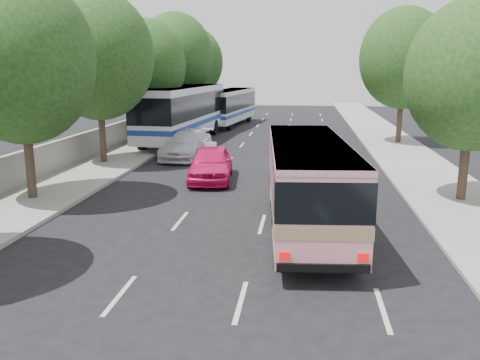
% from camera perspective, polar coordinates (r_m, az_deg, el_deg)
% --- Properties ---
extents(ground, '(120.00, 120.00, 0.00)m').
position_cam_1_polar(ground, '(14.00, -3.02, -9.71)').
color(ground, black).
rests_on(ground, ground).
extents(sidewalk_left, '(4.00, 90.00, 0.15)m').
position_cam_1_polar(sidewalk_left, '(34.88, -11.05, 3.71)').
color(sidewalk_left, '#9E998E').
rests_on(sidewalk_left, ground).
extents(sidewalk_right, '(4.00, 90.00, 0.12)m').
position_cam_1_polar(sidewalk_right, '(33.73, 17.62, 3.03)').
color(sidewalk_right, '#9E998E').
rests_on(sidewalk_right, ground).
extents(low_wall, '(0.30, 90.00, 1.50)m').
position_cam_1_polar(low_wall, '(35.37, -13.89, 5.05)').
color(low_wall, '#9E998E').
rests_on(low_wall, sidewalk_left).
extents(tree_left_b, '(5.70, 5.70, 8.88)m').
position_cam_1_polar(tree_left_b, '(21.57, -23.39, 12.93)').
color(tree_left_b, '#38281E').
rests_on(tree_left_b, ground).
extents(tree_left_c, '(6.00, 6.00, 9.35)m').
position_cam_1_polar(tree_left_c, '(28.86, -15.62, 13.75)').
color(tree_left_c, '#38281E').
rests_on(tree_left_c, ground).
extents(tree_left_d, '(5.52, 5.52, 8.60)m').
position_cam_1_polar(tree_left_d, '(36.35, -10.49, 12.88)').
color(tree_left_d, '#38281E').
rests_on(tree_left_d, ground).
extents(tree_left_e, '(6.30, 6.30, 9.82)m').
position_cam_1_polar(tree_left_e, '(44.04, -7.20, 13.94)').
color(tree_left_e, '#38281E').
rests_on(tree_left_e, ground).
extents(tree_left_f, '(5.88, 5.88, 9.16)m').
position_cam_1_polar(tree_left_f, '(51.86, -5.18, 13.28)').
color(tree_left_f, '#38281E').
rests_on(tree_left_f, ground).
extents(tree_right_near, '(5.10, 5.10, 7.95)m').
position_cam_1_polar(tree_right_near, '(21.67, 24.96, 11.16)').
color(tree_right_near, '#38281E').
rests_on(tree_right_near, ground).
extents(tree_right_far, '(6.00, 6.00, 9.35)m').
position_cam_1_polar(tree_right_far, '(37.31, 18.06, 13.23)').
color(tree_right_far, '#38281E').
rests_on(tree_right_far, ground).
extents(pink_bus, '(3.12, 9.50, 2.98)m').
position_cam_1_polar(pink_bus, '(16.58, 7.62, 0.45)').
color(pink_bus, pink).
rests_on(pink_bus, ground).
extents(pink_taxi, '(2.45, 5.05, 1.66)m').
position_cam_1_polar(pink_taxi, '(24.18, -3.30, 1.88)').
color(pink_taxi, '#E5135F').
rests_on(pink_taxi, ground).
extents(white_pickup, '(2.60, 5.60, 1.58)m').
position_cam_1_polar(white_pickup, '(30.35, -5.95, 3.95)').
color(white_pickup, silver).
rests_on(white_pickup, ground).
extents(tour_coach_front, '(3.85, 13.38, 3.95)m').
position_cam_1_polar(tour_coach_front, '(36.94, -6.45, 7.94)').
color(tour_coach_front, white).
rests_on(tour_coach_front, ground).
extents(tour_coach_rear, '(3.67, 11.15, 3.27)m').
position_cam_1_polar(tour_coach_rear, '(47.41, -1.16, 8.53)').
color(tour_coach_rear, silver).
rests_on(tour_coach_rear, ground).
extents(taxi_roof_sign, '(0.57, 0.24, 0.18)m').
position_cam_1_polar(taxi_roof_sign, '(24.02, -3.32, 4.04)').
color(taxi_roof_sign, silver).
rests_on(taxi_roof_sign, pink_taxi).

